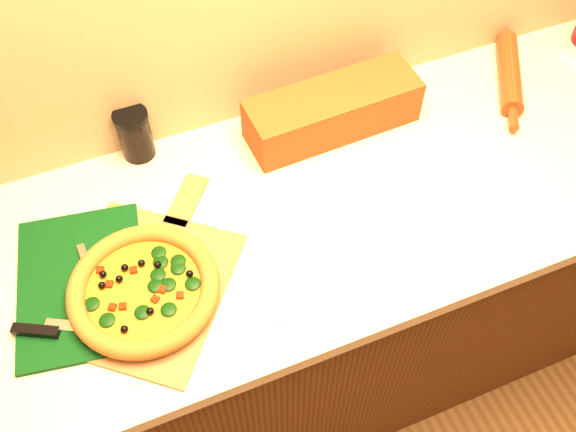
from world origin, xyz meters
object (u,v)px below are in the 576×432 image
(cutting_board, at_px, (80,284))
(rolling_pin, at_px, (509,73))
(pizza, at_px, (144,290))
(dark_jar, at_px, (135,134))
(pizza_peel, at_px, (146,282))

(cutting_board, height_order, rolling_pin, rolling_pin)
(pizza, distance_m, dark_jar, 0.40)
(cutting_board, height_order, dark_jar, dark_jar)
(pizza_peel, distance_m, pizza, 0.04)
(pizza, height_order, rolling_pin, rolling_pin)
(cutting_board, xyz_separation_m, rolling_pin, (1.17, 0.19, 0.02))
(pizza, distance_m, rolling_pin, 1.09)
(cutting_board, relative_size, dark_jar, 3.05)
(pizza_peel, height_order, pizza, pizza)
(rolling_pin, bearing_deg, pizza, -165.59)
(pizza_peel, distance_m, rolling_pin, 1.07)
(dark_jar, bearing_deg, cutting_board, -123.50)
(rolling_pin, bearing_deg, cutting_board, -170.56)
(pizza, relative_size, dark_jar, 2.36)
(pizza, relative_size, rolling_pin, 0.85)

